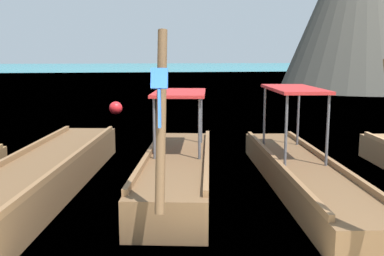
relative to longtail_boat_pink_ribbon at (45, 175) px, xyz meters
name	(u,v)px	position (x,y,z in m)	size (l,w,h in m)	color
sea_water	(140,72)	(2.56, 56.84, -0.33)	(120.00, 120.00, 0.00)	#147A89
longtail_boat_pink_ribbon	(45,175)	(0.00, 0.00, 0.00)	(2.27, 7.25, 2.91)	brown
longtail_boat_blue_ribbon	(178,170)	(2.43, -0.03, 0.03)	(2.04, 5.60, 2.83)	brown
longtail_boat_green_ribbon	(302,173)	(4.74, -0.42, -0.01)	(1.63, 6.92, 2.48)	brown
mooring_buoy_near	(116,108)	(0.87, 10.58, -0.05)	(0.55, 0.55, 0.55)	red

